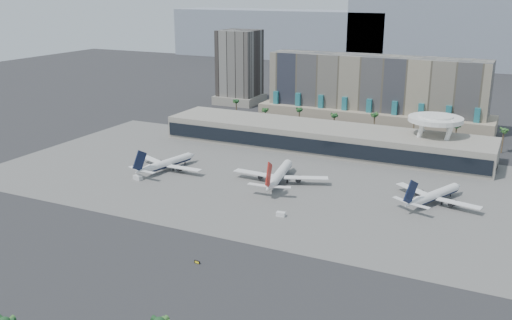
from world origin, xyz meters
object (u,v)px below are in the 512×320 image
at_px(airliner_centre, 279,175).
at_px(airliner_left, 167,163).
at_px(service_vehicle_a, 138,178).
at_px(airliner_right, 435,195).
at_px(taxiway_sign, 197,262).
at_px(service_vehicle_b, 281,214).

bearing_deg(airliner_centre, airliner_left, 176.78).
height_order(airliner_centre, service_vehicle_a, airliner_centre).
distance_m(airliner_right, service_vehicle_a, 124.90).
bearing_deg(airliner_right, taxiway_sign, -99.78).
relative_size(airliner_left, airliner_centre, 0.89).
height_order(airliner_right, service_vehicle_a, airliner_right).
xyz_separation_m(service_vehicle_b, taxiway_sign, (-8.17, -45.56, -0.38)).
xyz_separation_m(airliner_centre, airliner_right, (64.23, 4.14, -0.42)).
relative_size(airliner_left, airliner_right, 1.06).
relative_size(service_vehicle_a, taxiway_sign, 1.95).
distance_m(service_vehicle_a, service_vehicle_b, 73.85).
bearing_deg(service_vehicle_a, taxiway_sign, -29.58).
relative_size(airliner_left, service_vehicle_b, 11.56).
xyz_separation_m(airliner_centre, service_vehicle_b, (15.54, -34.18, -2.93)).
bearing_deg(taxiway_sign, airliner_centre, 102.18).
distance_m(airliner_centre, airliner_right, 64.36).
bearing_deg(taxiway_sign, service_vehicle_b, 86.74).
xyz_separation_m(airliner_left, airliner_right, (117.92, 10.37, 0.00)).
xyz_separation_m(airliner_left, taxiway_sign, (61.06, -73.51, -2.90)).
relative_size(airliner_right, service_vehicle_b, 10.90).
distance_m(service_vehicle_b, taxiway_sign, 46.29).
bearing_deg(airliner_centre, taxiway_sign, -94.56).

